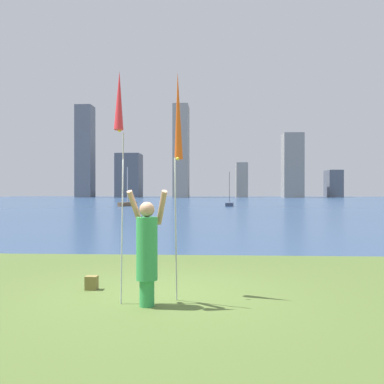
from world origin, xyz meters
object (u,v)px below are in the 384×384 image
(sailboat_4, at_px, (127,203))
(bag, at_px, (92,283))
(person, at_px, (147,249))
(kite_flag_right, at_px, (178,120))
(sailboat_0, at_px, (229,204))
(kite_flag_left, at_px, (119,108))

(sailboat_4, bearing_deg, bag, -79.19)
(sailboat_4, bearing_deg, person, -77.84)
(kite_flag_right, height_order, bag, kite_flag_right)
(person, distance_m, kite_flag_right, 2.43)
(kite_flag_right, relative_size, sailboat_0, 0.99)
(kite_flag_left, bearing_deg, kite_flag_right, 36.69)
(kite_flag_right, bearing_deg, sailboat_4, 102.95)
(kite_flag_right, height_order, sailboat_0, sailboat_0)
(bag, relative_size, sailboat_4, 0.06)
(bag, height_order, sailboat_4, sailboat_4)
(person, bearing_deg, bag, 138.86)
(kite_flag_right, distance_m, sailboat_4, 43.92)
(person, xyz_separation_m, sailboat_0, (2.99, 43.39, -0.71))
(person, bearing_deg, sailboat_0, 85.82)
(sailboat_0, bearing_deg, sailboat_4, 179.94)
(person, bearing_deg, kite_flag_left, -178.84)
(person, bearing_deg, kite_flag_right, 55.46)
(person, height_order, sailboat_4, sailboat_4)
(bag, distance_m, sailboat_0, 42.50)
(kite_flag_right, distance_m, bag, 3.60)
(sailboat_0, bearing_deg, bag, -95.76)
(person, distance_m, bag, 1.88)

